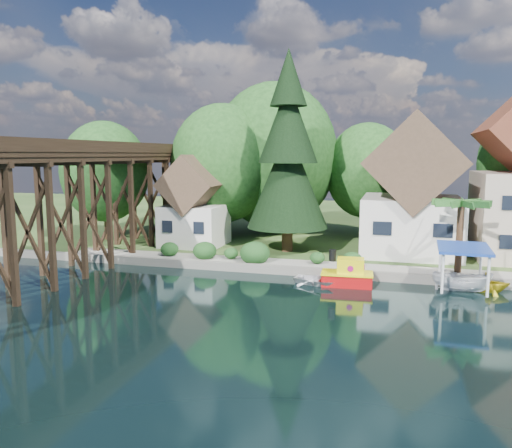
# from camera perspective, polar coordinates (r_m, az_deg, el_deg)

# --- Properties ---
(ground) EXTENTS (140.00, 140.00, 0.00)m
(ground) POSITION_cam_1_polar(r_m,az_deg,el_deg) (27.36, 2.81, -9.84)
(ground) COLOR black
(ground) RESTS_ON ground
(bank) EXTENTS (140.00, 52.00, 0.50)m
(bank) POSITION_cam_1_polar(r_m,az_deg,el_deg) (60.23, 10.08, 0.10)
(bank) COLOR #29461C
(bank) RESTS_ON ground
(seawall) EXTENTS (60.00, 0.40, 0.62)m
(seawall) POSITION_cam_1_polar(r_m,az_deg,el_deg) (34.41, 12.38, -5.76)
(seawall) COLOR slate
(seawall) RESTS_ON ground
(promenade) EXTENTS (50.00, 2.60, 0.06)m
(promenade) POSITION_cam_1_polar(r_m,az_deg,el_deg) (35.58, 15.75, -5.06)
(promenade) COLOR gray
(promenade) RESTS_ON bank
(trestle_bridge) EXTENTS (4.12, 44.18, 9.30)m
(trestle_bridge) POSITION_cam_1_polar(r_m,az_deg,el_deg) (37.67, -19.69, 2.91)
(trestle_bridge) COLOR black
(trestle_bridge) RESTS_ON ground
(house_left) EXTENTS (7.64, 8.64, 11.02)m
(house_left) POSITION_cam_1_polar(r_m,az_deg,el_deg) (41.55, 17.39, 3.15)
(house_left) COLOR silver
(house_left) RESTS_ON bank
(shed) EXTENTS (5.09, 5.40, 7.85)m
(shed) POSITION_cam_1_polar(r_m,az_deg,el_deg) (43.53, -7.04, 1.92)
(shed) COLOR silver
(shed) RESTS_ON bank
(bg_trees) EXTENTS (49.90, 13.30, 10.57)m
(bg_trees) POSITION_cam_1_polar(r_m,az_deg,el_deg) (46.91, 9.94, 6.53)
(bg_trees) COLOR #382314
(bg_trees) RESTS_ON bank
(shrubs) EXTENTS (15.76, 2.47, 1.70)m
(shrubs) POSITION_cam_1_polar(r_m,az_deg,el_deg) (36.88, -0.92, -3.19)
(shrubs) COLOR #184318
(shrubs) RESTS_ON bank
(conifer) EXTENTS (6.54, 6.54, 16.10)m
(conifer) POSITION_cam_1_polar(r_m,az_deg,el_deg) (40.26, 3.67, 7.79)
(conifer) COLOR #382314
(conifer) RESTS_ON bank
(palm_tree) EXTENTS (3.99, 3.99, 5.20)m
(palm_tree) POSITION_cam_1_polar(r_m,az_deg,el_deg) (35.42, 22.41, 1.98)
(palm_tree) COLOR #382314
(palm_tree) RESTS_ON bank
(tugboat) EXTENTS (3.36, 1.99, 2.36)m
(tugboat) POSITION_cam_1_polar(r_m,az_deg,el_deg) (32.64, 10.44, -5.73)
(tugboat) COLOR #AD0B0D
(tugboat) RESTS_ON ground
(boat_white_a) EXTENTS (3.97, 3.15, 0.74)m
(boat_white_a) POSITION_cam_1_polar(r_m,az_deg,el_deg) (32.70, 7.46, -6.25)
(boat_white_a) COLOR white
(boat_white_a) RESTS_ON ground
(boat_canopy) EXTENTS (3.56, 4.47, 2.80)m
(boat_canopy) POSITION_cam_1_polar(r_m,az_deg,el_deg) (33.16, 22.51, -5.12)
(boat_canopy) COLOR silver
(boat_canopy) RESTS_ON ground
(boat_yellow) EXTENTS (2.82, 2.51, 1.35)m
(boat_yellow) POSITION_cam_1_polar(r_m,az_deg,el_deg) (33.80, 25.02, -5.94)
(boat_yellow) COLOR gold
(boat_yellow) RESTS_ON ground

